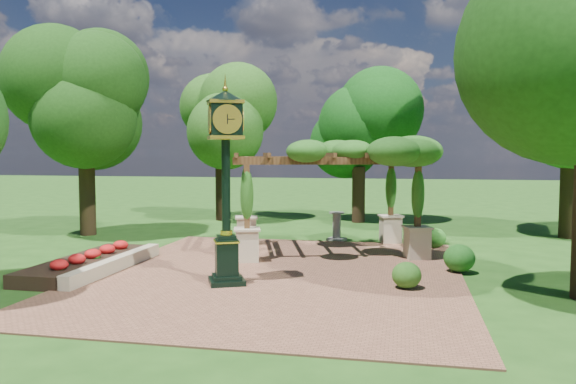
# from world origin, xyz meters

# --- Properties ---
(ground) EXTENTS (120.00, 120.00, 0.00)m
(ground) POSITION_xyz_m (0.00, 0.00, 0.00)
(ground) COLOR #1E4714
(ground) RESTS_ON ground
(brick_plaza) EXTENTS (10.00, 12.00, 0.04)m
(brick_plaza) POSITION_xyz_m (0.00, 1.00, 0.02)
(brick_plaza) COLOR brown
(brick_plaza) RESTS_ON ground
(border_wall) EXTENTS (0.35, 5.00, 0.40)m
(border_wall) POSITION_xyz_m (-4.60, 0.50, 0.20)
(border_wall) COLOR #C6B793
(border_wall) RESTS_ON ground
(flower_bed) EXTENTS (1.50, 5.00, 0.36)m
(flower_bed) POSITION_xyz_m (-5.50, 0.50, 0.18)
(flower_bed) COLOR red
(flower_bed) RESTS_ON ground
(pedestal_clock) EXTENTS (1.30, 1.30, 4.99)m
(pedestal_clock) POSITION_xyz_m (-0.99, -0.42, 2.98)
(pedestal_clock) COLOR black
(pedestal_clock) RESTS_ON brick_plaza
(pergola) EXTENTS (7.06, 5.46, 3.91)m
(pergola) POSITION_xyz_m (0.81, 4.89, 3.21)
(pergola) COLOR #C1B090
(pergola) RESTS_ON brick_plaza
(sundial) EXTENTS (0.76, 0.76, 1.11)m
(sundial) POSITION_xyz_m (0.90, 7.34, 0.49)
(sundial) COLOR gray
(sundial) RESTS_ON ground
(shrub_front) EXTENTS (0.83, 0.83, 0.65)m
(shrub_front) POSITION_xyz_m (3.50, 0.01, 0.37)
(shrub_front) COLOR #2C601B
(shrub_front) RESTS_ON brick_plaza
(shrub_mid) EXTENTS (1.11, 1.11, 0.78)m
(shrub_mid) POSITION_xyz_m (4.95, 2.26, 0.43)
(shrub_mid) COLOR #1D5618
(shrub_mid) RESTS_ON brick_plaza
(shrub_back) EXTENTS (0.79, 0.79, 0.69)m
(shrub_back) POSITION_xyz_m (4.49, 6.30, 0.39)
(shrub_back) COLOR #2A691E
(shrub_back) RESTS_ON brick_plaza
(tree_west_near) EXTENTS (4.04, 4.04, 7.87)m
(tree_west_near) POSITION_xyz_m (-9.33, 6.86, 5.40)
(tree_west_near) COLOR #342514
(tree_west_near) RESTS_ON ground
(tree_west_far) EXTENTS (3.86, 3.86, 7.72)m
(tree_west_far) POSITION_xyz_m (-5.51, 12.85, 5.28)
(tree_west_far) COLOR black
(tree_west_far) RESTS_ON ground
(tree_north) EXTENTS (3.98, 3.98, 6.96)m
(tree_north) POSITION_xyz_m (1.24, 13.31, 4.77)
(tree_north) COLOR #352215
(tree_north) RESTS_ON ground
(tree_east_far) EXTENTS (5.41, 5.41, 10.01)m
(tree_east_far) POSITION_xyz_m (9.86, 9.98, 6.87)
(tree_east_far) COLOR black
(tree_east_far) RESTS_ON ground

